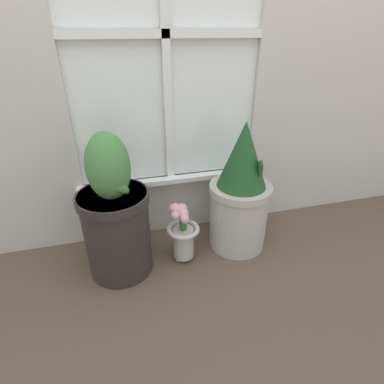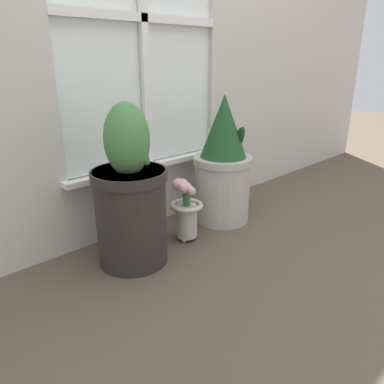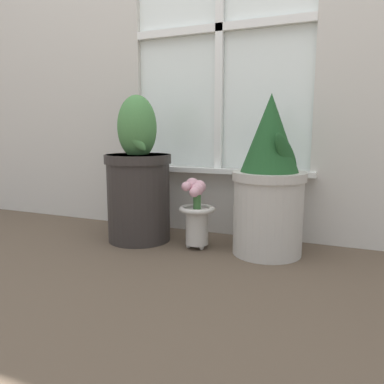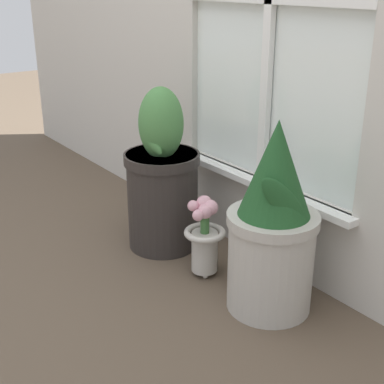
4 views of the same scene
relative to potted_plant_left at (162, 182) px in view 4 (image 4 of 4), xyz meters
name	(u,v)px [view 4 (image 4 of 4)]	position (x,y,z in m)	size (l,w,h in m)	color
ground_plane	(135,301)	(0.29, -0.32, -0.28)	(10.00, 10.00, 0.00)	brown
potted_plant_left	(162,182)	(0.00, 0.00, 0.00)	(0.30, 0.30, 0.66)	#2D2826
potted_plant_right	(273,227)	(0.59, 0.03, 0.02)	(0.30, 0.30, 0.65)	#B7B2A8
flower_vase	(204,236)	(0.29, -0.01, -0.12)	(0.15, 0.15, 0.30)	#BCB7AD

